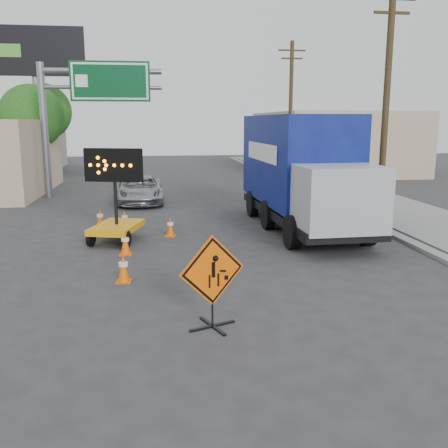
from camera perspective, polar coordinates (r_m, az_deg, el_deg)
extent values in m
plane|color=#2D2D30|center=(9.71, -1.67, -12.09)|extent=(100.00, 100.00, 0.00)
cube|color=gray|center=(25.48, 10.93, 2.75)|extent=(0.40, 60.00, 0.12)
cube|color=gray|center=(26.30, 15.69, 2.84)|extent=(4.00, 60.00, 0.15)
cube|color=tan|center=(41.30, 12.09, 9.17)|extent=(10.00, 14.00, 4.60)
cylinder|color=slate|center=(27.42, -19.81, 9.91)|extent=(0.36, 0.36, 6.80)
cylinder|color=slate|center=(27.08, -13.78, 16.61)|extent=(6.00, 0.28, 0.28)
cylinder|color=slate|center=(27.02, -13.70, 14.92)|extent=(6.00, 0.20, 0.20)
cube|color=#053E1C|center=(26.88, -12.88, 15.62)|extent=(4.00, 0.10, 2.00)
cube|color=silver|center=(26.81, -12.89, 15.63)|extent=(3.80, 0.01, 1.80)
cylinder|color=slate|center=(35.66, -20.50, 11.88)|extent=(0.44, 0.44, 9.00)
cube|color=silver|center=(35.74, -20.68, 18.00)|extent=(6.00, 0.25, 3.00)
cube|color=black|center=(35.59, -20.73, 18.02)|extent=(6.10, 0.04, 3.10)
cylinder|color=#46361E|center=(20.86, 18.02, 12.72)|extent=(0.26, 0.26, 9.00)
cube|color=#46361E|center=(21.23, 18.64, 21.92)|extent=(1.40, 0.10, 0.10)
cylinder|color=#46361E|center=(34.04, 7.61, 12.55)|extent=(0.26, 0.26, 9.00)
cube|color=#46361E|center=(34.33, 7.79, 19.07)|extent=(1.80, 0.10, 0.10)
cube|color=#46361E|center=(34.27, 7.77, 18.24)|extent=(1.40, 0.10, 0.10)
cylinder|color=#46361E|center=(31.72, -20.79, 6.77)|extent=(0.28, 0.28, 3.25)
sphere|color=#1A4B15|center=(31.64, -21.13, 11.37)|extent=(3.71, 3.71, 3.71)
cylinder|color=#46361E|center=(39.73, -19.69, 7.93)|extent=(0.28, 0.28, 3.58)
sphere|color=#1A4B15|center=(39.68, -19.97, 11.98)|extent=(4.10, 4.10, 4.10)
cube|color=black|center=(9.86, -1.32, -11.57)|extent=(0.93, 0.43, 0.04)
cube|color=black|center=(9.86, -1.32, -11.57)|extent=(0.43, 0.93, 0.04)
cylinder|color=black|center=(9.72, -1.33, -9.63)|extent=(0.04, 0.04, 0.76)
cube|color=#F15C05|center=(9.47, -1.36, -5.34)|extent=(1.29, 0.54, 1.38)
cube|color=black|center=(9.47, -1.36, -5.34)|extent=(1.20, 0.49, 1.29)
cube|color=orange|center=(16.83, -12.15, -0.35)|extent=(1.84, 2.43, 0.19)
cylinder|color=black|center=(16.63, -12.33, 3.83)|extent=(0.11, 0.11, 2.37)
cube|color=black|center=(16.54, -12.45, 6.61)|extent=(1.89, 0.64, 1.08)
imported|color=#A1A3A8|center=(24.65, -9.54, 3.88)|extent=(2.24, 4.69, 1.29)
cube|color=black|center=(18.57, 8.91, 1.38)|extent=(2.84, 8.66, 0.32)
cube|color=#080D62|center=(19.15, 8.35, 7.38)|extent=(2.88, 6.73, 3.22)
cube|color=#9EA0A5|center=(15.19, 12.71, 2.87)|extent=(2.53, 2.01, 1.93)
cube|color=#F15C05|center=(12.70, -11.36, -6.44)|extent=(0.40, 0.40, 0.03)
cone|color=#F15C05|center=(12.59, -11.43, -4.89)|extent=(0.28, 0.28, 0.69)
cylinder|color=silver|center=(12.57, -11.44, -4.54)|extent=(0.23, 0.23, 0.10)
cube|color=#F15C05|center=(15.24, -11.16, -3.38)|extent=(0.38, 0.38, 0.03)
cone|color=#F15C05|center=(15.15, -11.22, -2.06)|extent=(0.28, 0.28, 0.69)
cylinder|color=silver|center=(15.13, -11.23, -1.76)|extent=(0.23, 0.23, 0.10)
cube|color=#F15C05|center=(17.39, -6.14, -1.36)|extent=(0.42, 0.42, 0.03)
cone|color=#F15C05|center=(17.32, -6.16, -0.24)|extent=(0.27, 0.27, 0.66)
cylinder|color=silver|center=(17.30, -6.17, 0.01)|extent=(0.22, 0.22, 0.10)
cube|color=#F15C05|center=(19.22, -13.93, -0.38)|extent=(0.43, 0.43, 0.03)
cone|color=#F15C05|center=(19.15, -13.99, 0.69)|extent=(0.29, 0.29, 0.70)
cylinder|color=silver|center=(19.14, -14.00, 0.94)|extent=(0.24, 0.24, 0.10)
cube|color=#F15C05|center=(18.98, -11.23, -0.42)|extent=(0.44, 0.44, 0.03)
cone|color=#F15C05|center=(18.91, -11.27, 0.58)|extent=(0.26, 0.26, 0.64)
cylinder|color=silver|center=(18.90, -11.28, 0.80)|extent=(0.22, 0.22, 0.09)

